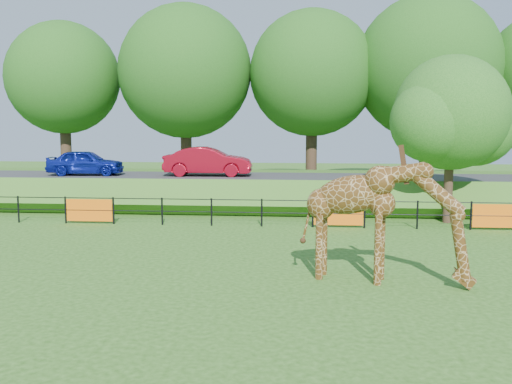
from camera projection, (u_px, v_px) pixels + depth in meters
ground at (236, 282)px, 14.56m from camera, size 90.00×90.00×0.00m
giraffe at (386, 222)px, 14.36m from camera, size 4.42×1.87×3.11m
perimeter_fence at (262, 213)px, 22.40m from camera, size 28.07×0.10×1.10m
embankment at (273, 189)px, 29.81m from camera, size 40.00×9.00×1.30m
road at (272, 178)px, 28.24m from camera, size 40.00×5.00×0.12m
car_blue at (86, 162)px, 29.03m from camera, size 3.92×1.84×1.30m
car_red at (208, 161)px, 28.66m from camera, size 4.43×1.66×1.44m
visitor at (346, 204)px, 23.21m from camera, size 0.61×0.45×1.56m
tree_east at (453, 117)px, 22.89m from camera, size 5.40×4.71×6.76m
bg_tree_line at (310, 72)px, 35.29m from camera, size 37.30×8.80×11.82m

